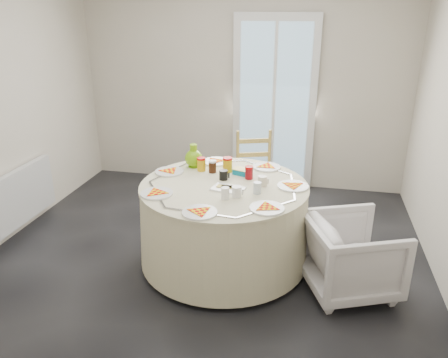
% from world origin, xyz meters
% --- Properties ---
extents(floor, '(4.00, 4.00, 0.00)m').
position_xyz_m(floor, '(0.00, 0.00, 0.00)').
color(floor, black).
rests_on(floor, ground).
extents(wall_back, '(4.00, 0.02, 2.60)m').
position_xyz_m(wall_back, '(0.00, 2.00, 1.30)').
color(wall_back, '#BCB5A3').
rests_on(wall_back, floor).
extents(glass_door, '(1.00, 0.08, 2.10)m').
position_xyz_m(glass_door, '(0.40, 1.95, 1.05)').
color(glass_door, silver).
rests_on(glass_door, floor).
extents(radiator, '(0.07, 1.00, 0.55)m').
position_xyz_m(radiator, '(-1.94, 0.20, 0.38)').
color(radiator, silver).
rests_on(radiator, floor).
extents(table, '(1.47, 1.47, 0.75)m').
position_xyz_m(table, '(0.18, 0.04, 0.38)').
color(table, beige).
rests_on(table, floor).
extents(wooden_chair, '(0.51, 0.50, 0.92)m').
position_xyz_m(wooden_chair, '(0.32, 1.07, 0.47)').
color(wooden_chair, tan).
rests_on(wooden_chair, floor).
extents(armchair, '(0.83, 0.85, 0.69)m').
position_xyz_m(armchair, '(1.26, -0.16, 0.39)').
color(armchair, silver).
rests_on(armchair, floor).
extents(place_settings, '(1.86, 1.86, 0.03)m').
position_xyz_m(place_settings, '(0.18, 0.04, 0.77)').
color(place_settings, white).
rests_on(place_settings, table).
extents(jar_cluster, '(0.58, 0.44, 0.15)m').
position_xyz_m(jar_cluster, '(0.13, 0.28, 0.82)').
color(jar_cluster, '#8C650E').
rests_on(jar_cluster, table).
extents(butter_tub, '(0.17, 0.14, 0.06)m').
position_xyz_m(butter_tub, '(0.29, 0.32, 0.79)').
color(butter_tub, '#097EA0').
rests_on(butter_tub, table).
extents(green_pitcher, '(0.21, 0.21, 0.21)m').
position_xyz_m(green_pitcher, '(-0.19, 0.43, 0.87)').
color(green_pitcher, '#6DAD0B').
rests_on(green_pitcher, table).
extents(cheese_platter, '(0.29, 0.22, 0.03)m').
position_xyz_m(cheese_platter, '(0.24, -0.05, 0.77)').
color(cheese_platter, white).
rests_on(cheese_platter, table).
extents(mugs_glasses, '(0.75, 0.75, 0.11)m').
position_xyz_m(mugs_glasses, '(0.33, 0.04, 0.81)').
color(mugs_glasses, '#9B9898').
rests_on(mugs_glasses, table).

